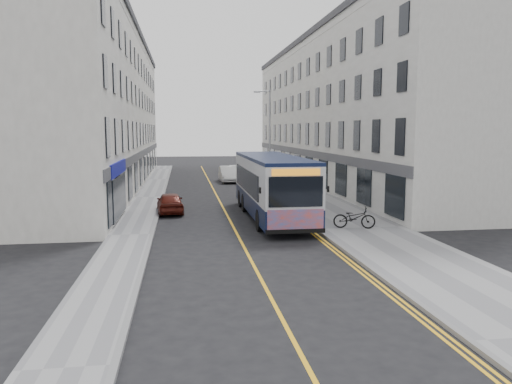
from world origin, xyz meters
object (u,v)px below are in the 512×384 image
object	(u,v)px
city_bus	(272,184)
car_maroon	(170,203)
streetlamp	(269,137)
pedestrian_near	(302,183)
bicycle	(354,218)
pedestrian_far	(295,181)
car_white	(229,174)

from	to	relation	value
city_bus	car_maroon	size ratio (longest dim) A/B	3.23
streetlamp	pedestrian_near	distance (m)	4.45
streetlamp	bicycle	xyz separation A→B (m)	(1.64, -15.34, -3.73)
streetlamp	car_maroon	distance (m)	12.04
pedestrian_far	car_white	world-z (taller)	pedestrian_far
city_bus	bicycle	xyz separation A→B (m)	(3.40, -4.13, -1.26)
city_bus	pedestrian_near	xyz separation A→B (m)	(4.15, 9.80, -1.01)
pedestrian_near	car_maroon	distance (m)	12.25
pedestrian_near	city_bus	bearing A→B (deg)	-89.31
car_maroon	bicycle	bearing A→B (deg)	139.73
streetlamp	car_maroon	bearing A→B (deg)	-130.77
pedestrian_near	car_maroon	size ratio (longest dim) A/B	0.42
bicycle	pedestrian_far	size ratio (longest dim) A/B	1.11
streetlamp	pedestrian_far	distance (m)	4.03
streetlamp	pedestrian_far	world-z (taller)	streetlamp
streetlamp	bicycle	world-z (taller)	streetlamp
city_bus	car_white	size ratio (longest dim) A/B	2.61
pedestrian_far	streetlamp	bearing A→B (deg)	130.17
pedestrian_far	car_white	size ratio (longest dim) A/B	0.40
streetlamp	car_white	xyz separation A→B (m)	(-2.37, 8.68, -3.62)
streetlamp	car_maroon	size ratio (longest dim) A/B	2.15
pedestrian_near	pedestrian_far	xyz separation A→B (m)	(-0.56, 0.11, 0.14)
bicycle	pedestrian_near	distance (m)	13.96
car_white	car_maroon	size ratio (longest dim) A/B	1.24
pedestrian_near	car_white	size ratio (longest dim) A/B	0.34
bicycle	pedestrian_near	world-z (taller)	pedestrian_near
streetlamp	city_bus	world-z (taller)	streetlamp
city_bus	car_maroon	xyz separation A→B (m)	(-5.71, 2.54, -1.28)
bicycle	car_maroon	bearing A→B (deg)	69.47
city_bus	car_maroon	distance (m)	6.38
city_bus	car_white	xyz separation A→B (m)	(-0.61, 19.88, -1.15)
city_bus	pedestrian_far	distance (m)	10.58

